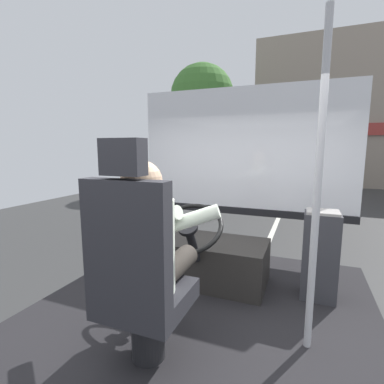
% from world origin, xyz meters
% --- Properties ---
extents(ground, '(18.00, 44.00, 0.06)m').
position_xyz_m(ground, '(0.00, 8.80, -0.02)').
color(ground, '#363636').
extents(bus_floor, '(2.60, 3.20, 0.84)m').
position_xyz_m(bus_floor, '(0.00, 0.00, 0.42)').
color(bus_floor, '#28282B').
rests_on(bus_floor, ground).
extents(driver_seat, '(0.48, 0.48, 1.31)m').
position_xyz_m(driver_seat, '(-0.12, -0.46, 1.39)').
color(driver_seat, black).
rests_on(driver_seat, bus_floor).
extents(bus_driver, '(0.75, 0.62, 0.75)m').
position_xyz_m(bus_driver, '(-0.12, -0.34, 1.56)').
color(bus_driver, '#332D28').
rests_on(bus_driver, driver_seat).
extents(steering_console, '(1.10, 1.00, 0.80)m').
position_xyz_m(steering_console, '(-0.12, 0.70, 1.06)').
color(steering_console, '#282623').
rests_on(steering_console, bus_floor).
extents(handrail_pole, '(0.04, 0.04, 2.03)m').
position_xyz_m(handrail_pole, '(0.77, 0.09, 1.85)').
color(handrail_pole, '#B7B7BC').
rests_on(handrail_pole, bus_floor).
extents(fare_box, '(0.28, 0.24, 0.75)m').
position_xyz_m(fare_box, '(0.85, 0.78, 1.21)').
color(fare_box, '#333338').
rests_on(fare_box, bus_floor).
extents(windshield_panel, '(2.50, 0.08, 1.48)m').
position_xyz_m(windshield_panel, '(0.00, 1.62, 1.88)').
color(windshield_panel, white).
extents(street_tree, '(3.03, 3.03, 6.06)m').
position_xyz_m(street_tree, '(-4.16, 11.75, 4.51)').
color(street_tree, '#4C3828').
rests_on(street_tree, ground).
extents(shop_building, '(13.15, 5.29, 8.03)m').
position_xyz_m(shop_building, '(4.30, 17.84, 4.01)').
color(shop_building, gray).
rests_on(shop_building, ground).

